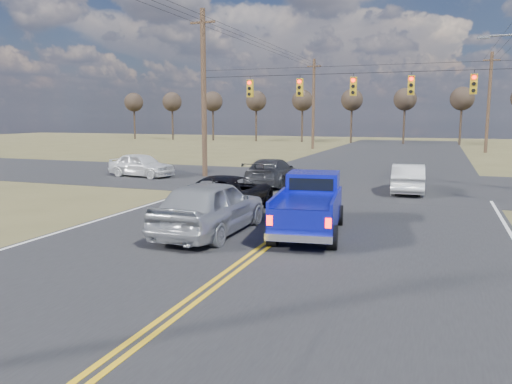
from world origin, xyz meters
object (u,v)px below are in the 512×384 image
(white_car_queue, at_px, (408,178))
(dgrey_car_queue, at_px, (272,172))
(black_suv, at_px, (227,194))
(cross_car_west, at_px, (141,165))
(silver_suv, at_px, (211,207))
(pickup_truck, at_px, (309,206))

(white_car_queue, distance_m, dgrey_car_queue, 6.98)
(black_suv, distance_m, white_car_queue, 10.05)
(dgrey_car_queue, bearing_deg, cross_car_west, -9.00)
(silver_suv, height_order, white_car_queue, silver_suv)
(pickup_truck, distance_m, silver_suv, 3.12)
(pickup_truck, height_order, dgrey_car_queue, pickup_truck)
(pickup_truck, relative_size, cross_car_west, 1.19)
(dgrey_car_queue, bearing_deg, black_suv, 93.58)
(silver_suv, height_order, black_suv, silver_suv)
(black_suv, height_order, dgrey_car_queue, black_suv)
(black_suv, bearing_deg, pickup_truck, 148.69)
(silver_suv, xyz_separation_m, cross_car_west, (-10.48, 12.21, -0.15))
(dgrey_car_queue, distance_m, cross_car_west, 8.90)
(black_suv, xyz_separation_m, cross_car_west, (-9.65, 8.97, -0.02))
(pickup_truck, bearing_deg, dgrey_car_queue, 106.73)
(pickup_truck, relative_size, white_car_queue, 1.20)
(silver_suv, relative_size, dgrey_car_queue, 1.03)
(pickup_truck, bearing_deg, white_car_queue, 68.89)
(dgrey_car_queue, height_order, cross_car_west, cross_car_west)
(black_suv, relative_size, white_car_queue, 1.26)
(white_car_queue, xyz_separation_m, cross_car_west, (-15.82, 1.04, 0.03))
(pickup_truck, distance_m, cross_car_west, 17.42)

